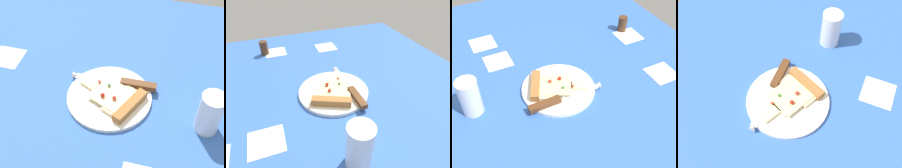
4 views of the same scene
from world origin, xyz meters
The scene contains 6 objects.
ground_plane centered at (-0.01, -0.02, -1.50)cm, with size 122.26×122.26×3.00cm.
plate centered at (-4.10, 8.22, 0.55)cm, with size 22.94×22.94×1.09cm, color white.
pizza_slice centered at (-1.74, 7.12, 1.88)cm, with size 19.07×14.75×2.50cm.
knife centered at (-1.78, 13.43, 1.69)cm, with size 24.04×2.60×2.45cm.
drinking_glass centered at (21.81, 4.95, 5.75)cm, with size 6.02×6.02×11.51cm, color white.
pepper_shaker centered at (-41.67, -11.30, 3.00)cm, with size 3.41×3.41×6.00cm, color #4C2D19.
Camera 2 is at (43.78, -8.17, 40.13)cm, focal length 30.91 mm.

